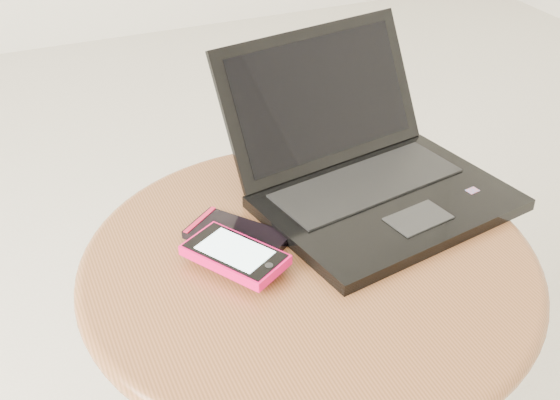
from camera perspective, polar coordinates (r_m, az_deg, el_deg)
name	(u,v)px	position (r m, az deg, el deg)	size (l,w,h in m)	color
table	(308,314)	(0.94, 2.24, -9.02)	(0.57, 0.57, 0.45)	brown
laptop	(368,171)	(0.98, 6.99, 2.30)	(0.37, 0.37, 0.19)	black
phone_black	(237,236)	(0.90, -3.45, -2.86)	(0.13, 0.14, 0.01)	black
phone_pink	(235,255)	(0.85, -3.60, -4.36)	(0.12, 0.14, 0.01)	#E30A53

